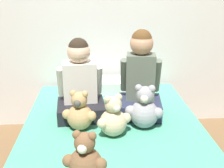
{
  "coord_description": "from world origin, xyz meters",
  "views": [
    {
      "loc": [
        -0.13,
        -1.76,
        1.43
      ],
      "look_at": [
        0.0,
        0.18,
        0.73
      ],
      "focal_mm": 45.0,
      "sensor_mm": 36.0,
      "label": 1
    }
  ],
  "objects_px": {
    "teddy_bear_held_by_left_child": "(80,113)",
    "teddy_bear_at_foot_of_bed": "(85,159)",
    "bed": "(114,156)",
    "child_on_left": "(80,85)",
    "child_on_right": "(140,79)",
    "teddy_bear_held_by_right_child": "(144,110)",
    "teddy_bear_between_children": "(113,119)",
    "pillow_at_headboard": "(108,85)"
  },
  "relations": [
    {
      "from": "child_on_right",
      "to": "teddy_bear_held_by_right_child",
      "type": "xyz_separation_m",
      "value": [
        -0.0,
        -0.23,
        -0.15
      ]
    },
    {
      "from": "teddy_bear_held_by_right_child",
      "to": "pillow_at_headboard",
      "type": "xyz_separation_m",
      "value": [
        -0.22,
        0.74,
        -0.08
      ]
    },
    {
      "from": "teddy_bear_between_children",
      "to": "teddy_bear_held_by_right_child",
      "type": "bearing_deg",
      "value": 1.25
    },
    {
      "from": "teddy_bear_held_by_left_child",
      "to": "teddy_bear_between_children",
      "type": "bearing_deg",
      "value": -10.84
    },
    {
      "from": "child_on_right",
      "to": "pillow_at_headboard",
      "type": "xyz_separation_m",
      "value": [
        -0.22,
        0.51,
        -0.23
      ]
    },
    {
      "from": "teddy_bear_held_by_right_child",
      "to": "teddy_bear_between_children",
      "type": "distance_m",
      "value": 0.25
    },
    {
      "from": "child_on_right",
      "to": "teddy_bear_held_by_left_child",
      "type": "distance_m",
      "value": 0.54
    },
    {
      "from": "teddy_bear_held_by_left_child",
      "to": "teddy_bear_at_foot_of_bed",
      "type": "relative_size",
      "value": 1.03
    },
    {
      "from": "bed",
      "to": "teddy_bear_at_foot_of_bed",
      "type": "height_order",
      "value": "teddy_bear_at_foot_of_bed"
    },
    {
      "from": "child_on_right",
      "to": "pillow_at_headboard",
      "type": "relative_size",
      "value": 1.39
    },
    {
      "from": "bed",
      "to": "teddy_bear_at_foot_of_bed",
      "type": "xyz_separation_m",
      "value": [
        -0.18,
        -0.52,
        0.34
      ]
    },
    {
      "from": "bed",
      "to": "teddy_bear_held_by_left_child",
      "type": "height_order",
      "value": "teddy_bear_held_by_left_child"
    },
    {
      "from": "child_on_right",
      "to": "teddy_bear_at_foot_of_bed",
      "type": "height_order",
      "value": "child_on_right"
    },
    {
      "from": "child_on_left",
      "to": "pillow_at_headboard",
      "type": "distance_m",
      "value": 0.6
    },
    {
      "from": "pillow_at_headboard",
      "to": "child_on_right",
      "type": "bearing_deg",
      "value": -66.43
    },
    {
      "from": "child_on_left",
      "to": "teddy_bear_between_children",
      "type": "distance_m",
      "value": 0.42
    },
    {
      "from": "child_on_left",
      "to": "teddy_bear_held_by_right_child",
      "type": "height_order",
      "value": "child_on_left"
    },
    {
      "from": "child_on_right",
      "to": "teddy_bear_between_children",
      "type": "distance_m",
      "value": 0.43
    },
    {
      "from": "teddy_bear_held_by_left_child",
      "to": "teddy_bear_at_foot_of_bed",
      "type": "distance_m",
      "value": 0.55
    },
    {
      "from": "teddy_bear_held_by_left_child",
      "to": "teddy_bear_between_children",
      "type": "distance_m",
      "value": 0.25
    },
    {
      "from": "bed",
      "to": "teddy_bear_between_children",
      "type": "distance_m",
      "value": 0.36
    },
    {
      "from": "bed",
      "to": "teddy_bear_between_children",
      "type": "height_order",
      "value": "teddy_bear_between_children"
    },
    {
      "from": "child_on_left",
      "to": "teddy_bear_held_by_left_child",
      "type": "relative_size",
      "value": 2.08
    },
    {
      "from": "bed",
      "to": "pillow_at_headboard",
      "type": "xyz_separation_m",
      "value": [
        0.0,
        0.77,
        0.28
      ]
    },
    {
      "from": "child_on_right",
      "to": "teddy_bear_at_foot_of_bed",
      "type": "xyz_separation_m",
      "value": [
        -0.41,
        -0.78,
        -0.16
      ]
    },
    {
      "from": "teddy_bear_at_foot_of_bed",
      "to": "child_on_right",
      "type": "bearing_deg",
      "value": 76.13
    },
    {
      "from": "bed",
      "to": "child_on_left",
      "type": "bearing_deg",
      "value": 133.07
    },
    {
      "from": "teddy_bear_held_by_right_child",
      "to": "teddy_bear_between_children",
      "type": "height_order",
      "value": "teddy_bear_held_by_right_child"
    },
    {
      "from": "teddy_bear_held_by_left_child",
      "to": "teddy_bear_held_by_right_child",
      "type": "relative_size",
      "value": 0.9
    },
    {
      "from": "teddy_bear_held_by_right_child",
      "to": "child_on_right",
      "type": "bearing_deg",
      "value": 102.65
    },
    {
      "from": "teddy_bear_held_by_right_child",
      "to": "teddy_bear_between_children",
      "type": "bearing_deg",
      "value": -142.48
    },
    {
      "from": "bed",
      "to": "child_on_left",
      "type": "height_order",
      "value": "child_on_left"
    },
    {
      "from": "child_on_left",
      "to": "teddy_bear_between_children",
      "type": "relative_size",
      "value": 2.06
    },
    {
      "from": "teddy_bear_between_children",
      "to": "pillow_at_headboard",
      "type": "bearing_deg",
      "value": 67.0
    },
    {
      "from": "child_on_left",
      "to": "teddy_bear_held_by_left_child",
      "type": "distance_m",
      "value": 0.26
    },
    {
      "from": "bed",
      "to": "pillow_at_headboard",
      "type": "bearing_deg",
      "value": 90.0
    },
    {
      "from": "teddy_bear_held_by_left_child",
      "to": "bed",
      "type": "bearing_deg",
      "value": 6.41
    },
    {
      "from": "child_on_right",
      "to": "teddy_bear_held_by_left_child",
      "type": "bearing_deg",
      "value": -146.17
    },
    {
      "from": "child_on_right",
      "to": "teddy_bear_between_children",
      "type": "xyz_separation_m",
      "value": [
        -0.23,
        -0.33,
        -0.16
      ]
    },
    {
      "from": "bed",
      "to": "child_on_right",
      "type": "relative_size",
      "value": 2.8
    },
    {
      "from": "teddy_bear_held_by_left_child",
      "to": "pillow_at_headboard",
      "type": "distance_m",
      "value": 0.78
    },
    {
      "from": "bed",
      "to": "pillow_at_headboard",
      "type": "relative_size",
      "value": 3.9
    }
  ]
}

